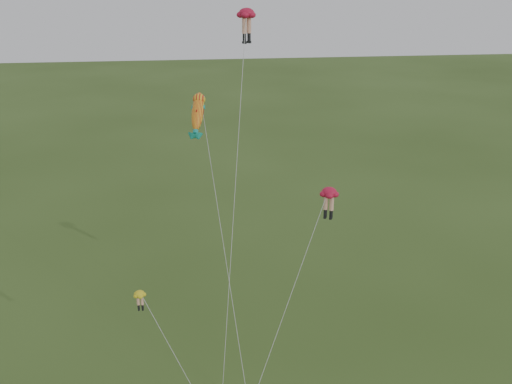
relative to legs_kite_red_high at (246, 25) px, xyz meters
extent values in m
ellipsoid|color=#B41230|center=(0.06, 0.18, 0.71)|extent=(1.81, 1.81, 0.65)
cylinder|color=#F1AB8E|center=(-0.10, 0.07, -0.06)|extent=(0.29, 0.29, 1.00)
cylinder|color=black|center=(-0.10, 0.07, -0.80)|extent=(0.23, 0.23, 0.50)
cube|color=black|center=(-0.10, 0.07, -1.13)|extent=(0.30, 0.33, 0.15)
cylinder|color=#F1AB8E|center=(0.23, 0.29, -0.06)|extent=(0.29, 0.29, 1.00)
cylinder|color=black|center=(0.23, 0.29, -0.80)|extent=(0.23, 0.23, 0.50)
cube|color=black|center=(0.23, 0.29, -1.13)|extent=(0.30, 0.33, 0.15)
cylinder|color=silver|center=(-1.24, -3.72, -10.89)|extent=(2.64, 7.83, 23.86)
ellipsoid|color=#B41230|center=(5.25, -3.04, -10.66)|extent=(1.81, 1.81, 0.67)
cylinder|color=#F1AB8E|center=(5.07, -2.94, -11.44)|extent=(0.30, 0.30, 1.02)
cylinder|color=black|center=(5.07, -2.94, -12.21)|extent=(0.23, 0.23, 0.51)
cube|color=black|center=(5.07, -2.94, -12.54)|extent=(0.29, 0.34, 0.15)
cylinder|color=#F1AB8E|center=(5.43, -3.13, -11.44)|extent=(0.30, 0.30, 1.02)
cylinder|color=black|center=(5.43, -3.13, -12.21)|extent=(0.23, 0.23, 0.51)
cube|color=black|center=(5.43, -3.13, -12.54)|extent=(0.29, 0.34, 0.15)
cylinder|color=silver|center=(2.09, -6.39, -16.58)|extent=(6.37, 6.74, 12.51)
ellipsoid|color=yellow|center=(-7.44, -6.81, -15.32)|extent=(0.84, 0.84, 0.40)
cylinder|color=#F1AB8E|center=(-7.57, -6.80, -15.80)|extent=(0.18, 0.18, 0.62)
cylinder|color=black|center=(-7.57, -6.80, -16.26)|extent=(0.14, 0.14, 0.31)
cube|color=black|center=(-7.57, -6.80, -16.46)|extent=(0.11, 0.18, 0.09)
cylinder|color=#F1AB8E|center=(-7.32, -6.81, -15.80)|extent=(0.18, 0.18, 0.62)
cylinder|color=black|center=(-7.32, -6.81, -16.26)|extent=(0.14, 0.14, 0.31)
cube|color=black|center=(-7.32, -6.81, -16.46)|extent=(0.11, 0.18, 0.09)
cylinder|color=silver|center=(-5.69, -7.63, -18.97)|extent=(3.54, 1.69, 7.71)
ellipsoid|color=yellow|center=(-3.30, 0.50, -5.72)|extent=(1.44, 2.69, 2.82)
sphere|color=yellow|center=(-3.30, 0.50, -5.72)|extent=(1.16, 1.44, 1.27)
cone|color=#169382|center=(-3.30, 0.50, -5.72)|extent=(0.95, 1.34, 1.18)
cone|color=#169382|center=(-3.30, 0.50, -5.72)|extent=(0.95, 1.34, 1.18)
cone|color=#169382|center=(-3.30, 0.50, -5.72)|extent=(0.54, 0.75, 0.66)
cone|color=#169382|center=(-3.30, 0.50, -5.72)|extent=(0.54, 0.75, 0.66)
cone|color=#AE1B12|center=(-3.30, 0.50, -5.72)|extent=(0.58, 0.75, 0.66)
cylinder|color=silver|center=(-2.12, -4.20, -14.27)|extent=(2.39, 9.43, 17.11)
camera|label=1|loc=(-4.05, -37.85, 3.38)|focal=40.00mm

